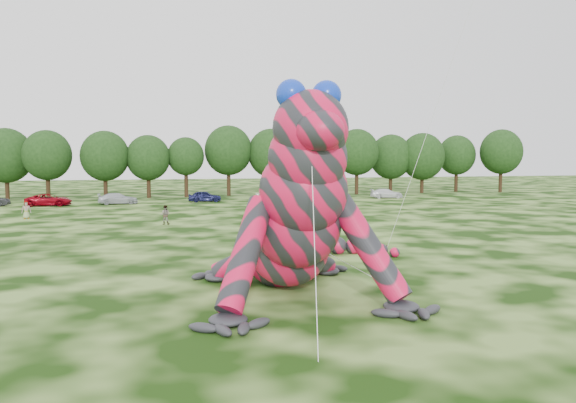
# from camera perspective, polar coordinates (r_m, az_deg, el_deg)

# --- Properties ---
(ground) EXTENTS (240.00, 240.00, 0.00)m
(ground) POSITION_cam_1_polar(r_m,az_deg,el_deg) (26.05, -6.40, -8.79)
(ground) COLOR #16330A
(ground) RESTS_ON ground
(inflatable_gecko) EXTENTS (15.79, 18.53, 9.01)m
(inflatable_gecko) POSITION_cam_1_polar(r_m,az_deg,el_deg) (26.12, -0.68, 1.28)
(inflatable_gecko) COLOR red
(inflatable_gecko) RESTS_ON ground
(tree_5) EXTENTS (7.16, 6.44, 9.80)m
(tree_5) POSITION_cam_1_polar(r_m,az_deg,el_deg) (86.02, -26.71, 3.44)
(tree_5) COLOR black
(tree_5) RESTS_ON ground
(tree_6) EXTENTS (6.52, 5.86, 9.49)m
(tree_6) POSITION_cam_1_polar(r_m,az_deg,el_deg) (83.16, -23.25, 3.43)
(tree_6) COLOR black
(tree_6) RESTS_ON ground
(tree_7) EXTENTS (6.68, 6.01, 9.48)m
(tree_7) POSITION_cam_1_polar(r_m,az_deg,el_deg) (82.29, -18.10, 3.57)
(tree_7) COLOR black
(tree_7) RESTS_ON ground
(tree_8) EXTENTS (6.14, 5.53, 8.94)m
(tree_8) POSITION_cam_1_polar(r_m,az_deg,el_deg) (82.18, -14.00, 3.47)
(tree_8) COLOR black
(tree_8) RESTS_ON ground
(tree_9) EXTENTS (5.27, 4.74, 8.68)m
(tree_9) POSITION_cam_1_polar(r_m,az_deg,el_deg) (82.62, -10.32, 3.45)
(tree_9) COLOR black
(tree_9) RESTS_ON ground
(tree_10) EXTENTS (7.09, 6.38, 10.50)m
(tree_10) POSITION_cam_1_polar(r_m,az_deg,el_deg) (84.37, -6.06, 4.15)
(tree_10) COLOR black
(tree_10) RESTS_ON ground
(tree_11) EXTENTS (7.01, 6.31, 10.07)m
(tree_11) POSITION_cam_1_polar(r_m,az_deg,el_deg) (85.02, -1.74, 4.03)
(tree_11) COLOR black
(tree_11) RESTS_ON ground
(tree_12) EXTENTS (5.99, 5.39, 8.97)m
(tree_12) POSITION_cam_1_polar(r_m,az_deg,el_deg) (86.02, 2.40, 3.67)
(tree_12) COLOR black
(tree_12) RESTS_ON ground
(tree_13) EXTENTS (6.83, 6.15, 10.13)m
(tree_13) POSITION_cam_1_polar(r_m,az_deg,el_deg) (87.60, 7.01, 4.03)
(tree_13) COLOR black
(tree_13) RESTS_ON ground
(tree_14) EXTENTS (6.82, 6.14, 9.40)m
(tree_14) POSITION_cam_1_polar(r_m,az_deg,el_deg) (91.43, 10.40, 3.79)
(tree_14) COLOR black
(tree_14) RESTS_ON ground
(tree_15) EXTENTS (7.17, 6.45, 9.63)m
(tree_15) POSITION_cam_1_polar(r_m,az_deg,el_deg) (92.68, 13.49, 3.82)
(tree_15) COLOR black
(tree_15) RESTS_ON ground
(tree_16) EXTENTS (6.26, 5.63, 9.37)m
(tree_16) POSITION_cam_1_polar(r_m,az_deg,el_deg) (97.39, 16.74, 3.71)
(tree_16) COLOR black
(tree_16) RESTS_ON ground
(tree_17) EXTENTS (6.98, 6.28, 10.30)m
(tree_17) POSITION_cam_1_polar(r_m,az_deg,el_deg) (98.50, 20.83, 3.88)
(tree_17) COLOR black
(tree_17) RESTS_ON ground
(car_2) EXTENTS (5.41, 2.80, 1.46)m
(car_2) POSITION_cam_1_polar(r_m,az_deg,el_deg) (73.04, -23.11, 0.15)
(car_2) COLOR maroon
(car_2) RESTS_ON ground
(car_3) EXTENTS (4.94, 2.36, 1.39)m
(car_3) POSITION_cam_1_polar(r_m,az_deg,el_deg) (72.76, -16.89, 0.29)
(car_3) COLOR #AAAEB4
(car_3) RESTS_ON ground
(car_4) EXTENTS (4.31, 1.77, 1.46)m
(car_4) POSITION_cam_1_polar(r_m,az_deg,el_deg) (73.74, -8.46, 0.52)
(car_4) COLOR #161946
(car_4) RESTS_ON ground
(car_5) EXTENTS (3.79, 1.34, 1.25)m
(car_5) POSITION_cam_1_polar(r_m,az_deg,el_deg) (75.61, -1.86, 0.59)
(car_5) COLOR beige
(car_5) RESTS_ON ground
(car_6) EXTENTS (5.17, 2.62, 1.40)m
(car_6) POSITION_cam_1_polar(r_m,az_deg,el_deg) (75.68, 3.38, 0.65)
(car_6) COLOR #272729
(car_6) RESTS_ON ground
(car_7) EXTENTS (4.82, 2.60, 1.33)m
(car_7) POSITION_cam_1_polar(r_m,az_deg,el_deg) (80.68, 9.98, 0.81)
(car_7) COLOR white
(car_7) RESTS_ON ground
(spectator_5) EXTENTS (1.60, 1.00, 1.65)m
(spectator_5) POSITION_cam_1_polar(r_m,az_deg,el_deg) (43.90, -3.42, -2.15)
(spectator_5) COLOR gray
(spectator_5) RESTS_ON ground
(spectator_1) EXTENTS (0.95, 0.82, 1.70)m
(spectator_1) POSITION_cam_1_polar(r_m,az_deg,el_deg) (50.41, -12.38, -1.33)
(spectator_1) COLOR gray
(spectator_1) RESTS_ON ground
(spectator_4) EXTENTS (0.95, 0.74, 1.73)m
(spectator_4) POSITION_cam_1_polar(r_m,az_deg,el_deg) (59.19, -25.05, -0.77)
(spectator_4) COLOR gray
(spectator_4) RESTS_ON ground
(spectator_3) EXTENTS (1.16, 0.61, 1.89)m
(spectator_3) POSITION_cam_1_polar(r_m,az_deg,el_deg) (61.22, 5.97, -0.10)
(spectator_3) COLOR gray
(spectator_3) RESTS_ON ground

